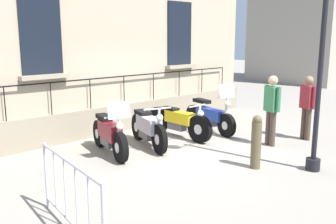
% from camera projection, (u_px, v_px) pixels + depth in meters
% --- Properties ---
extents(ground_plane, '(60.00, 60.00, 0.00)m').
position_uv_depth(ground_plane, '(175.00, 145.00, 9.26)').
color(ground_plane, gray).
extents(motorcycle_maroon, '(1.98, 0.78, 1.30)m').
position_uv_depth(motorcycle_maroon, '(110.00, 135.00, 8.49)').
color(motorcycle_maroon, black).
rests_on(motorcycle_maroon, ground_plane).
extents(motorcycle_silver, '(1.96, 0.89, 1.05)m').
position_uv_depth(motorcycle_silver, '(148.00, 128.00, 9.08)').
color(motorcycle_silver, black).
rests_on(motorcycle_silver, ground_plane).
extents(motorcycle_yellow, '(2.25, 0.59, 0.95)m').
position_uv_depth(motorcycle_yellow, '(178.00, 122.00, 9.94)').
color(motorcycle_yellow, black).
rests_on(motorcycle_yellow, ground_plane).
extents(motorcycle_blue, '(2.12, 0.76, 1.41)m').
position_uv_depth(motorcycle_blue, '(210.00, 116.00, 10.56)').
color(motorcycle_blue, black).
rests_on(motorcycle_blue, ground_plane).
extents(lamppost, '(0.32, 1.02, 4.55)m').
position_uv_depth(lamppost, '(325.00, 14.00, 6.94)').
color(lamppost, black).
rests_on(lamppost, ground_plane).
extents(crowd_barrier, '(2.01, 0.30, 1.05)m').
position_uv_depth(crowd_barrier, '(71.00, 195.00, 4.99)').
color(crowd_barrier, '#B7B7BF').
rests_on(crowd_barrier, ground_plane).
extents(bollard, '(0.21, 0.21, 1.10)m').
position_uv_depth(bollard, '(256.00, 142.00, 7.55)').
color(bollard, brown).
rests_on(bollard, ground_plane).
extents(pedestrian_standing, '(0.50, 0.33, 1.72)m').
position_uv_depth(pedestrian_standing, '(272.00, 106.00, 9.07)').
color(pedestrian_standing, '#47382D').
rests_on(pedestrian_standing, ground_plane).
extents(pedestrian_walking, '(0.50, 0.34, 1.66)m').
position_uv_depth(pedestrian_walking, '(307.00, 104.00, 9.62)').
color(pedestrian_walking, '#47382D').
rests_on(pedestrian_walking, ground_plane).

